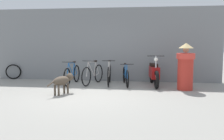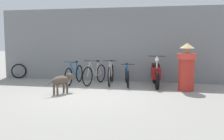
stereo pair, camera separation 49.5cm
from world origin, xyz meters
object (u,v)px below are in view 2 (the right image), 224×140
stray_dog (62,80)px  person_in_robes (187,67)px  bicycle_1 (95,74)px  spare_tire_left (19,71)px  bicycle_0 (74,74)px  bicycle_2 (111,74)px  bicycle_3 (127,76)px  motorcycle (156,74)px

stray_dog → person_in_robes: bearing=-48.3°
bicycle_1 → stray_dog: (-0.50, -1.89, 0.04)m
bicycle_1 → spare_tire_left: bearing=-88.0°
bicycle_0 → spare_tire_left: 2.94m
bicycle_0 → bicycle_2: bicycle_2 is taller
bicycle_1 → bicycle_2: bearing=106.1°
stray_dog → bicycle_0: bearing=31.7°
bicycle_1 → bicycle_3: size_ratio=0.99×
bicycle_2 → person_in_robes: person_in_robes is taller
bicycle_0 → motorcycle: motorcycle is taller
bicycle_3 → motorcycle: size_ratio=0.91×
bicycle_3 → stray_dog: bicycle_3 is taller
bicycle_2 → spare_tire_left: (-4.17, 0.74, -0.06)m
motorcycle → spare_tire_left: size_ratio=2.95×
bicycle_1 → person_in_robes: bearing=92.8°
bicycle_2 → person_in_robes: size_ratio=1.12×
motorcycle → stray_dog: (-2.73, -1.88, -0.03)m
bicycle_2 → stray_dog: 2.20m
stray_dog → spare_tire_left: 4.06m
bicycle_0 → bicycle_3: 1.98m
bicycle_2 → bicycle_0: bearing=-90.5°
person_in_robes → stray_dog: bearing=-8.7°
stray_dog → bicycle_3: bearing=-19.5°
motorcycle → bicycle_1: bearing=-97.1°
stray_dog → person_in_robes: size_ratio=0.69×
spare_tire_left → bicycle_2: bearing=-10.1°
bicycle_1 → stray_dog: bicycle_1 is taller
bicycle_0 → stray_dog: 1.80m
bicycle_3 → person_in_robes: bearing=61.6°
person_in_robes → spare_tire_left: bearing=-38.9°
bicycle_2 → motorcycle: size_ratio=0.92×
bicycle_2 → spare_tire_left: bearing=-106.1°
bicycle_1 → bicycle_3: bearing=102.6°
bicycle_2 → bicycle_3: 0.62m
motorcycle → person_in_robes: 1.23m
bicycle_2 → stray_dog: size_ratio=1.61×
bicycle_2 → person_in_robes: (2.62, -0.67, 0.39)m
bicycle_0 → bicycle_3: size_ratio=1.02×
bicycle_3 → person_in_robes: (2.01, -0.61, 0.44)m
bicycle_2 → stray_dog: bearing=-36.1°
bicycle_2 → bicycle_3: size_ratio=1.02×
bicycle_1 → motorcycle: bearing=103.9°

